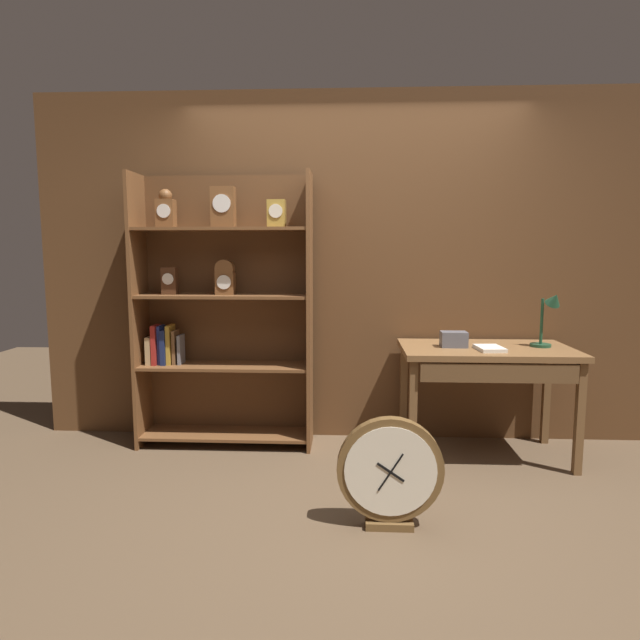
{
  "coord_description": "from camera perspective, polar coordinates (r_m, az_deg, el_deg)",
  "views": [
    {
      "loc": [
        -0.05,
        -2.82,
        1.43
      ],
      "look_at": [
        -0.23,
        0.7,
        0.98
      ],
      "focal_mm": 30.58,
      "sensor_mm": 36.0,
      "label": 1
    }
  ],
  "objects": [
    {
      "name": "ground_plane",
      "position": [
        3.16,
        3.74,
        -19.63
      ],
      "size": [
        10.0,
        10.0,
        0.0
      ],
      "primitive_type": "plane",
      "color": "brown"
    },
    {
      "name": "back_wood_panel",
      "position": [
        4.14,
        3.63,
        5.41
      ],
      "size": [
        4.8,
        0.05,
        2.6
      ],
      "primitive_type": "cube",
      "color": "brown",
      "rests_on": "ground"
    },
    {
      "name": "bookshelf",
      "position": [
        4.04,
        -10.38,
        1.05
      ],
      "size": [
        1.27,
        0.34,
        1.98
      ],
      "color": "brown",
      "rests_on": "ground"
    },
    {
      "name": "workbench",
      "position": [
        3.9,
        17.06,
        -4.16
      ],
      "size": [
        1.16,
        0.69,
        0.78
      ],
      "color": "brown",
      "rests_on": "ground"
    },
    {
      "name": "desk_lamp",
      "position": [
        4.0,
        22.85,
        0.48
      ],
      "size": [
        0.19,
        0.19,
        0.39
      ],
      "color": "#1E472D",
      "rests_on": "workbench"
    },
    {
      "name": "toolbox_small",
      "position": [
        3.84,
        13.82,
        -1.97
      ],
      "size": [
        0.18,
        0.12,
        0.11
      ],
      "primitive_type": "cube",
      "color": "#595960",
      "rests_on": "workbench"
    },
    {
      "name": "open_repair_manual",
      "position": [
        3.78,
        17.33,
        -2.85
      ],
      "size": [
        0.18,
        0.23,
        0.02
      ],
      "primitive_type": "cube",
      "rotation": [
        0.0,
        0.0,
        0.09
      ],
      "color": "silver",
      "rests_on": "workbench"
    },
    {
      "name": "round_clock_large",
      "position": [
        2.93,
        7.34,
        -15.53
      ],
      "size": [
        0.55,
        0.11,
        0.59
      ],
      "color": "brown",
      "rests_on": "ground"
    }
  ]
}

